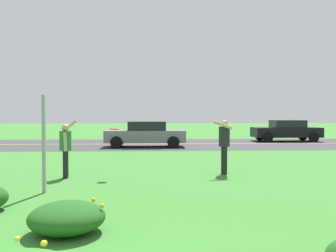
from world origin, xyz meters
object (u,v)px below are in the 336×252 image
(person_thrower_green_shirt, at_px, (66,146))
(sign_post_by_roadside, at_px, (44,144))
(frisbee_red, at_px, (114,129))
(car_black_leftmost, at_px, (286,130))
(car_gray_center_left, at_px, (146,134))
(person_catcher_dark_shirt, at_px, (224,142))

(person_thrower_green_shirt, bearing_deg, sign_post_by_roadside, -91.14)
(frisbee_red, height_order, car_black_leftmost, frisbee_red)
(car_gray_center_left, bearing_deg, car_black_leftmost, 21.96)
(frisbee_red, bearing_deg, sign_post_by_roadside, -125.31)
(person_catcher_dark_shirt, xyz_separation_m, frisbee_red, (-3.37, -0.46, 0.42))
(car_black_leftmost, bearing_deg, person_thrower_green_shirt, -130.37)
(person_thrower_green_shirt, distance_m, frisbee_red, 1.49)
(frisbee_red, distance_m, car_gray_center_left, 10.05)
(car_gray_center_left, bearing_deg, person_thrower_green_shirt, -102.45)
(person_thrower_green_shirt, xyz_separation_m, person_catcher_dark_shirt, (4.78, 0.47, 0.07))
(sign_post_by_roadside, relative_size, person_catcher_dark_shirt, 1.38)
(sign_post_by_roadside, bearing_deg, person_thrower_green_shirt, 88.86)
(person_thrower_green_shirt, relative_size, frisbee_red, 6.15)
(sign_post_by_roadside, relative_size, frisbee_red, 8.36)
(car_black_leftmost, bearing_deg, frisbee_red, -126.84)
(person_thrower_green_shirt, height_order, car_black_leftmost, person_thrower_green_shirt)
(person_catcher_dark_shirt, bearing_deg, person_thrower_green_shirt, -174.41)
(sign_post_by_roadside, xyz_separation_m, car_black_leftmost, (11.84, 15.92, -0.43))
(sign_post_by_roadside, distance_m, person_catcher_dark_shirt, 5.44)
(frisbee_red, bearing_deg, car_black_leftmost, 53.16)
(car_gray_center_left, bearing_deg, sign_post_by_roadside, -100.58)
(sign_post_by_roadside, xyz_separation_m, person_catcher_dark_shirt, (4.82, 2.51, -0.15))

